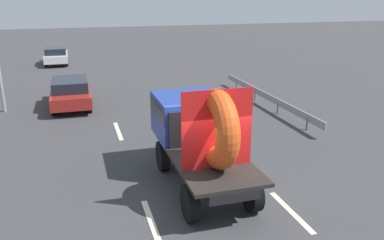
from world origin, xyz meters
TOP-DOWN VIEW (x-y plane):
  - ground_plane at (0.00, 0.00)m, footprint 120.00×120.00m
  - flatbed_truck at (-0.17, 1.27)m, footprint 2.02×5.11m
  - distant_sedan at (-3.81, 10.93)m, footprint 1.87×4.37m
  - guardrail at (5.65, 8.08)m, footprint 0.10×10.12m
  - lane_dash_left_near at (-1.99, -0.95)m, footprint 0.16×2.60m
  - lane_dash_left_far at (-1.99, 6.45)m, footprint 0.16×2.30m
  - lane_dash_right_near at (1.65, -1.32)m, footprint 0.16×2.15m
  - lane_dash_right_far at (1.65, 6.52)m, footprint 0.16×2.73m
  - oncoming_car at (-4.84, 24.31)m, footprint 1.76×4.10m

SIDE VIEW (x-z plane):
  - ground_plane at x=0.00m, z-range 0.00..0.00m
  - lane_dash_left_near at x=-1.99m, z-range 0.00..0.01m
  - lane_dash_left_far at x=-1.99m, z-range 0.00..0.01m
  - lane_dash_right_near at x=1.65m, z-range 0.00..0.01m
  - lane_dash_right_far at x=1.65m, z-range 0.00..0.01m
  - guardrail at x=5.65m, z-range 0.17..0.88m
  - oncoming_car at x=-4.84m, z-range 0.05..1.39m
  - distant_sedan at x=-3.81m, z-range 0.05..1.48m
  - flatbed_truck at x=-0.17m, z-range 0.03..3.29m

